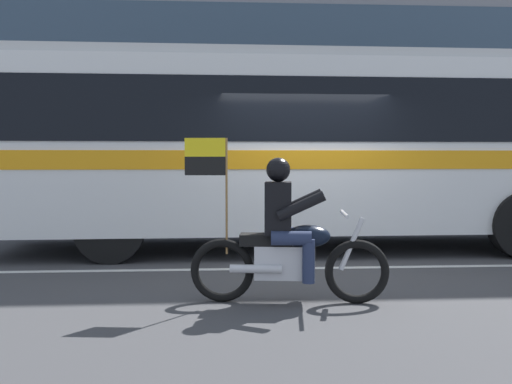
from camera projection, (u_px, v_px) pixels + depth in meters
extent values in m
plane|color=#3D3D3F|center=(305.00, 261.00, 8.95)|extent=(60.00, 60.00, 0.00)
cube|color=gray|center=(273.00, 220.00, 14.03)|extent=(28.00, 3.80, 0.15)
cube|color=silver|center=(311.00, 268.00, 8.36)|extent=(26.60, 0.14, 0.01)
cube|color=#384C60|center=(266.00, 30.00, 15.59)|extent=(25.76, 0.10, 1.40)
cube|color=white|center=(320.00, 148.00, 10.08)|extent=(10.84, 2.74, 2.70)
cube|color=black|center=(321.00, 115.00, 10.04)|extent=(9.98, 2.77, 0.96)
cube|color=orange|center=(320.00, 159.00, 10.09)|extent=(10.63, 2.77, 0.28)
cube|color=silver|center=(321.00, 64.00, 9.99)|extent=(10.63, 2.61, 0.16)
cylinder|color=black|center=(110.00, 228.00, 8.75)|extent=(1.04, 0.30, 1.04)
torus|color=black|center=(357.00, 272.00, 6.33)|extent=(0.70, 0.17, 0.69)
torus|color=black|center=(222.00, 270.00, 6.40)|extent=(0.70, 0.17, 0.69)
cube|color=silver|center=(285.00, 262.00, 6.36)|extent=(0.67, 0.35, 0.36)
ellipsoid|color=black|center=(308.00, 236.00, 6.33)|extent=(0.51, 0.34, 0.24)
cube|color=black|center=(266.00, 239.00, 6.36)|extent=(0.59, 0.33, 0.12)
cylinder|color=silver|center=(352.00, 244.00, 6.31)|extent=(0.28, 0.09, 0.58)
cylinder|color=silver|center=(344.00, 214.00, 6.30)|extent=(0.12, 0.64, 0.04)
cylinder|color=silver|center=(256.00, 269.00, 6.22)|extent=(0.56, 0.16, 0.09)
cube|color=black|center=(278.00, 208.00, 6.33)|extent=(0.32, 0.39, 0.56)
sphere|color=black|center=(278.00, 170.00, 6.31)|extent=(0.26, 0.26, 0.26)
cylinder|color=#232D4C|center=(291.00, 234.00, 6.52)|extent=(0.43, 0.20, 0.15)
cylinder|color=#232D4C|center=(307.00, 255.00, 6.53)|extent=(0.13, 0.13, 0.46)
cylinder|color=#232D4C|center=(291.00, 238.00, 6.16)|extent=(0.43, 0.20, 0.15)
cylinder|color=#232D4C|center=(308.00, 261.00, 6.17)|extent=(0.13, 0.13, 0.46)
cylinder|color=black|center=(300.00, 203.00, 6.51)|extent=(0.53, 0.17, 0.32)
cylinder|color=black|center=(301.00, 206.00, 6.12)|extent=(0.53, 0.17, 0.32)
cylinder|color=olive|center=(227.00, 196.00, 6.35)|extent=(0.02, 0.02, 1.25)
cube|color=yellow|center=(205.00, 147.00, 6.33)|extent=(0.44, 0.07, 0.20)
cube|color=black|center=(205.00, 166.00, 6.34)|extent=(0.44, 0.07, 0.20)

